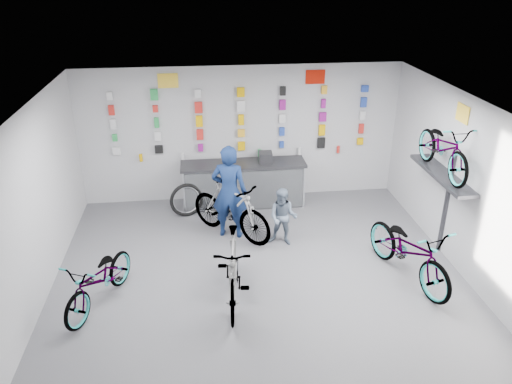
{
  "coord_description": "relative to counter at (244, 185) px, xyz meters",
  "views": [
    {
      "loc": [
        -0.91,
        -6.44,
        4.98
      ],
      "look_at": [
        0.02,
        1.4,
        1.3
      ],
      "focal_mm": 35.0,
      "sensor_mm": 36.0,
      "label": 1
    }
  ],
  "objects": [
    {
      "name": "ceiling",
      "position": [
        0.0,
        -3.54,
        2.51
      ],
      "size": [
        8.0,
        8.0,
        0.0
      ],
      "primitive_type": "plane",
      "rotation": [
        3.14,
        0.0,
        0.0
      ],
      "color": "white",
      "rests_on": "wall_back"
    },
    {
      "name": "bike_service",
      "position": [
        -0.38,
        -1.35,
        0.1
      ],
      "size": [
        1.77,
        1.77,
        1.17
      ],
      "primitive_type": "imported",
      "rotation": [
        0.0,
        0.0,
        0.79
      ],
      "color": "gray",
      "rests_on": "floor"
    },
    {
      "name": "bike_right",
      "position": [
        2.5,
        -3.15,
        0.07
      ],
      "size": [
        1.28,
        2.23,
        1.11
      ],
      "primitive_type": "imported",
      "rotation": [
        0.0,
        0.0,
        0.28
      ],
      "color": "gray",
      "rests_on": "floor"
    },
    {
      "name": "bike_left",
      "position": [
        -2.57,
        -3.29,
        -0.02
      ],
      "size": [
        1.28,
        1.86,
        0.92
      ],
      "primitive_type": "imported",
      "rotation": [
        0.0,
        0.0,
        -0.42
      ],
      "color": "gray",
      "rests_on": "floor"
    },
    {
      "name": "spare_wheel",
      "position": [
        -1.25,
        -0.37,
        -0.13
      ],
      "size": [
        0.74,
        0.34,
        0.73
      ],
      "rotation": [
        0.0,
        0.0,
        0.27
      ],
      "color": "black",
      "rests_on": "floor"
    },
    {
      "name": "wall_right",
      "position": [
        3.5,
        -3.54,
        1.01
      ],
      "size": [
        0.0,
        8.0,
        8.0
      ],
      "primitive_type": "plane",
      "rotation": [
        1.57,
        0.0,
        -1.57
      ],
      "color": "silver",
      "rests_on": "floor"
    },
    {
      "name": "wall_left",
      "position": [
        -3.5,
        -3.54,
        1.01
      ],
      "size": [
        0.0,
        8.0,
        8.0
      ],
      "primitive_type": "plane",
      "rotation": [
        1.57,
        0.0,
        1.57
      ],
      "color": "silver",
      "rests_on": "floor"
    },
    {
      "name": "merch_wall",
      "position": [
        0.02,
        0.39,
        1.32
      ],
      "size": [
        5.56,
        0.08,
        1.57
      ],
      "color": "silver",
      "rests_on": "wall_back"
    },
    {
      "name": "bike_center",
      "position": [
        -0.49,
        -3.41,
        0.09
      ],
      "size": [
        0.72,
        1.96,
        1.15
      ],
      "primitive_type": "imported",
      "rotation": [
        0.0,
        0.0,
        -0.1
      ],
      "color": "gray",
      "rests_on": "floor"
    },
    {
      "name": "sign_side",
      "position": [
        3.48,
        -2.34,
        2.16
      ],
      "size": [
        0.02,
        0.4,
        0.3
      ],
      "primitive_type": "cube",
      "color": "yellow",
      "rests_on": "wall_right"
    },
    {
      "name": "counter",
      "position": [
        0.0,
        0.0,
        0.0
      ],
      "size": [
        2.7,
        0.66,
        1.0
      ],
      "color": "black",
      "rests_on": "floor"
    },
    {
      "name": "sign_left",
      "position": [
        -1.5,
        0.44,
        2.23
      ],
      "size": [
        0.42,
        0.02,
        0.3
      ],
      "primitive_type": "cube",
      "color": "yellow",
      "rests_on": "wall_back"
    },
    {
      "name": "floor",
      "position": [
        0.0,
        -3.54,
        -0.49
      ],
      "size": [
        8.0,
        8.0,
        0.0
      ],
      "primitive_type": "plane",
      "color": "#4D4D51",
      "rests_on": "ground"
    },
    {
      "name": "sign_right",
      "position": [
        1.6,
        0.44,
        2.23
      ],
      "size": [
        0.42,
        0.02,
        0.3
      ],
      "primitive_type": "cube",
      "color": "#BB1706",
      "rests_on": "wall_back"
    },
    {
      "name": "register",
      "position": [
        0.49,
        0.01,
        0.62
      ],
      "size": [
        0.29,
        0.31,
        0.22
      ],
      "primitive_type": "cube",
      "rotation": [
        0.0,
        0.0,
        -0.05
      ],
      "color": "black",
      "rests_on": "counter"
    },
    {
      "name": "wall_bracket",
      "position": [
        3.33,
        -2.34,
        0.98
      ],
      "size": [
        0.39,
        1.9,
        2.0
      ],
      "color": "#333338",
      "rests_on": "wall_right"
    },
    {
      "name": "wall_back",
      "position": [
        0.0,
        0.46,
        1.01
      ],
      "size": [
        7.0,
        0.0,
        7.0
      ],
      "primitive_type": "plane",
      "rotation": [
        1.57,
        0.0,
        0.0
      ],
      "color": "silver",
      "rests_on": "floor"
    },
    {
      "name": "customer",
      "position": [
        0.58,
        -1.77,
        0.08
      ],
      "size": [
        0.67,
        0.6,
        1.14
      ],
      "primitive_type": "imported",
      "rotation": [
        0.0,
        0.0,
        -0.36
      ],
      "color": "slate",
      "rests_on": "floor"
    },
    {
      "name": "clerk",
      "position": [
        -0.4,
        -1.32,
        0.45
      ],
      "size": [
        0.78,
        0.61,
        1.88
      ],
      "primitive_type": "imported",
      "rotation": [
        0.0,
        0.0,
        2.88
      ],
      "color": "#11234E",
      "rests_on": "floor"
    },
    {
      "name": "bike_wall",
      "position": [
        3.25,
        -2.34,
        1.57
      ],
      "size": [
        0.63,
        1.8,
        0.95
      ],
      "primitive_type": "imported",
      "color": "gray",
      "rests_on": "wall_bracket"
    }
  ]
}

